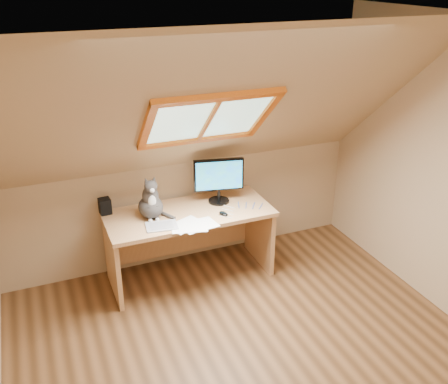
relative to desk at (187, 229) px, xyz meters
name	(u,v)px	position (x,y,z in m)	size (l,w,h in m)	color
ground	(262,373)	(0.07, -1.45, -0.47)	(3.50, 3.50, 0.00)	brown
room_shell	(276,200)	(0.07, -1.54, 0.96)	(3.52, 3.52, 2.41)	tan
desk	(187,229)	(0.00, 0.00, 0.00)	(1.49, 0.65, 0.68)	tan
monitor	(219,178)	(0.33, 0.02, 0.46)	(0.46, 0.19, 0.43)	black
cat	(151,202)	(-0.33, -0.04, 0.36)	(0.22, 0.27, 0.40)	#433E3B
desk_speaker	(105,206)	(-0.70, 0.18, 0.29)	(0.10, 0.10, 0.14)	black
graphics_tablet	(162,226)	(-0.30, -0.25, 0.22)	(0.26, 0.19, 0.01)	#B2B2B7
mouse	(223,214)	(0.26, -0.25, 0.23)	(0.06, 0.10, 0.03)	black
papers	(189,226)	(-0.09, -0.33, 0.22)	(0.35, 0.30, 0.01)	white
cables	(241,208)	(0.46, -0.18, 0.22)	(0.51, 0.26, 0.01)	silver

